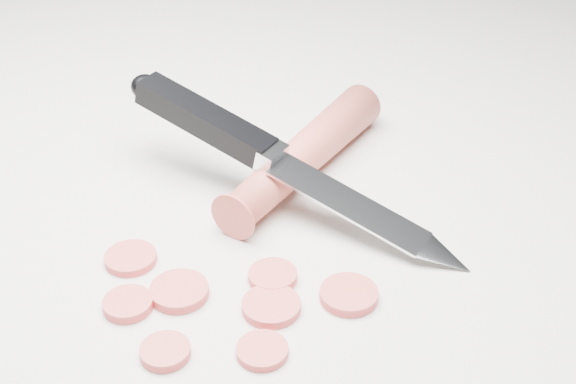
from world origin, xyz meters
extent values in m
plane|color=silver|center=(0.00, 0.00, 0.00)|extent=(2.40, 2.40, 0.00)
cylinder|color=#C5473B|center=(0.07, 0.07, 0.02)|extent=(0.15, 0.17, 0.03)
cylinder|color=#CC443D|center=(-0.07, -0.03, 0.00)|extent=(0.04, 0.04, 0.01)
cylinder|color=#CC443D|center=(-0.04, -0.12, 0.00)|extent=(0.03, 0.03, 0.01)
cylinder|color=#CC443D|center=(0.02, -0.09, 0.00)|extent=(0.04, 0.04, 0.01)
cylinder|color=#CC443D|center=(0.01, -0.13, 0.00)|extent=(0.03, 0.03, 0.01)
cylinder|color=#CC443D|center=(0.07, -0.08, 0.00)|extent=(0.04, 0.04, 0.01)
cylinder|color=#CC443D|center=(-0.07, -0.07, 0.00)|extent=(0.03, 0.03, 0.01)
cylinder|color=#CC443D|center=(0.03, -0.06, 0.00)|extent=(0.03, 0.03, 0.01)
cylinder|color=#CC443D|center=(-0.04, -0.07, 0.00)|extent=(0.04, 0.04, 0.01)
camera|label=1|loc=(-0.02, -0.47, 0.36)|focal=50.00mm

